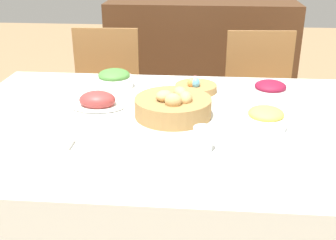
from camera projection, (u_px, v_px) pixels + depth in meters
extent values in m
cube|color=silver|center=(168.00, 200.00, 1.85)|extent=(1.78, 1.20, 0.77)
cylinder|color=olive|center=(231.00, 163.00, 2.49)|extent=(0.03, 0.03, 0.45)
cylinder|color=olive|center=(297.00, 163.00, 2.48)|extent=(0.03, 0.03, 0.45)
cylinder|color=olive|center=(224.00, 134.00, 2.84)|extent=(0.03, 0.03, 0.45)
cylinder|color=olive|center=(282.00, 135.00, 2.84)|extent=(0.03, 0.03, 0.45)
cube|color=olive|center=(262.00, 114.00, 2.57)|extent=(0.45, 0.45, 0.02)
cube|color=olive|center=(259.00, 67.00, 2.66)|extent=(0.42, 0.05, 0.46)
cylinder|color=olive|center=(68.00, 155.00, 2.57)|extent=(0.03, 0.03, 0.45)
cylinder|color=olive|center=(131.00, 157.00, 2.55)|extent=(0.03, 0.03, 0.45)
cylinder|color=olive|center=(83.00, 129.00, 2.92)|extent=(0.03, 0.03, 0.45)
cylinder|color=olive|center=(138.00, 130.00, 2.91)|extent=(0.03, 0.03, 0.45)
cube|color=olive|center=(103.00, 109.00, 2.65)|extent=(0.43, 0.43, 0.02)
cube|color=olive|center=(107.00, 63.00, 2.73)|extent=(0.42, 0.03, 0.46)
cube|color=#4C2D19|center=(200.00, 63.00, 3.48)|extent=(1.50, 0.44, 0.99)
cylinder|color=#9E7542|center=(173.00, 107.00, 1.73)|extent=(0.32, 0.32, 0.08)
ellipsoid|color=tan|center=(173.00, 101.00, 1.64)|extent=(0.07, 0.06, 0.06)
ellipsoid|color=tan|center=(164.00, 96.00, 1.68)|extent=(0.09, 0.09, 0.05)
ellipsoid|color=tan|center=(180.00, 93.00, 1.72)|extent=(0.08, 0.09, 0.05)
ellipsoid|color=tan|center=(186.00, 99.00, 1.68)|extent=(0.06, 0.08, 0.06)
cylinder|color=#9E7542|center=(196.00, 88.00, 2.01)|extent=(0.20, 0.20, 0.03)
ellipsoid|color=#F4D151|center=(196.00, 81.00, 2.00)|extent=(0.04, 0.04, 0.05)
ellipsoid|color=#60B2E0|center=(196.00, 83.00, 1.97)|extent=(0.04, 0.04, 0.05)
ellipsoid|color=#7FCC7A|center=(196.00, 82.00, 1.98)|extent=(0.04, 0.04, 0.05)
ellipsoid|color=pink|center=(195.00, 81.00, 2.00)|extent=(0.04, 0.04, 0.05)
ellipsoid|color=#F29E4C|center=(191.00, 83.00, 1.98)|extent=(0.04, 0.04, 0.05)
ellipsoid|color=white|center=(98.00, 106.00, 1.83)|extent=(0.24, 0.17, 0.01)
ellipsoid|color=#963533|center=(97.00, 100.00, 1.82)|extent=(0.16, 0.12, 0.08)
cylinder|color=white|center=(270.00, 93.00, 1.93)|extent=(0.17, 0.17, 0.05)
ellipsoid|color=maroon|center=(270.00, 86.00, 1.91)|extent=(0.14, 0.14, 0.05)
cylinder|color=white|center=(114.00, 82.00, 2.07)|extent=(0.18, 0.18, 0.05)
ellipsoid|color=#478438|center=(114.00, 75.00, 2.05)|extent=(0.15, 0.15, 0.05)
cylinder|color=silver|center=(265.00, 122.00, 1.61)|extent=(0.16, 0.16, 0.06)
ellipsoid|color=#F4DB4C|center=(266.00, 113.00, 1.59)|extent=(0.14, 0.14, 0.05)
cylinder|color=white|center=(122.00, 170.00, 1.33)|extent=(0.25, 0.25, 0.01)
cube|color=silver|center=(75.00, 169.00, 1.34)|extent=(0.01, 0.17, 0.00)
cube|color=silver|center=(170.00, 173.00, 1.31)|extent=(0.01, 0.17, 0.00)
cube|color=silver|center=(179.00, 173.00, 1.31)|extent=(0.01, 0.17, 0.00)
cylinder|color=silver|center=(203.00, 139.00, 1.44)|extent=(0.07, 0.07, 0.09)
cube|color=white|center=(55.00, 142.00, 1.48)|extent=(0.12, 0.07, 0.03)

